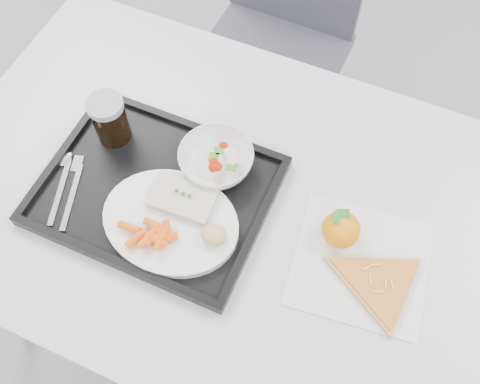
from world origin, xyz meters
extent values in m
cube|color=#AFAFB1|center=(0.00, 0.30, 0.73)|extent=(1.20, 0.80, 0.03)
cylinder|color=#47474C|center=(-0.54, 0.64, 0.36)|extent=(0.04, 0.04, 0.72)
cylinder|color=#47474C|center=(0.54, 0.64, 0.36)|extent=(0.04, 0.04, 0.72)
cube|color=#3D3E45|center=(-0.14, 0.92, 0.45)|extent=(0.43, 0.43, 0.04)
cylinder|color=#47474C|center=(-0.32, 0.74, 0.21)|extent=(0.02, 0.02, 0.43)
cylinder|color=#47474C|center=(0.04, 0.74, 0.21)|extent=(0.02, 0.02, 0.43)
cylinder|color=#47474C|center=(-0.32, 1.10, 0.21)|extent=(0.02, 0.02, 0.43)
cylinder|color=#47474C|center=(0.04, 1.10, 0.21)|extent=(0.02, 0.02, 0.43)
cube|color=black|center=(-0.13, 0.25, 0.76)|extent=(0.45, 0.35, 0.01)
cube|color=black|center=(-0.13, 0.42, 0.77)|extent=(0.45, 0.02, 0.01)
cube|color=black|center=(-0.13, 0.08, 0.77)|extent=(0.45, 0.02, 0.01)
cube|color=black|center=(0.09, 0.25, 0.77)|extent=(0.02, 0.32, 0.01)
cube|color=black|center=(-0.34, 0.25, 0.77)|extent=(0.02, 0.32, 0.01)
cylinder|color=white|center=(-0.06, 0.20, 0.77)|extent=(0.27, 0.27, 0.02)
cube|color=beige|center=(-0.06, 0.24, 0.79)|extent=(0.13, 0.08, 0.02)
sphere|color=#236B1C|center=(-0.07, 0.25, 0.81)|extent=(0.01, 0.01, 0.01)
sphere|color=#236B1C|center=(-0.06, 0.25, 0.81)|extent=(0.01, 0.01, 0.01)
sphere|color=#236B1C|center=(-0.05, 0.25, 0.81)|extent=(0.01, 0.01, 0.01)
ellipsoid|color=#D8B386|center=(0.03, 0.20, 0.80)|extent=(0.06, 0.05, 0.03)
imported|color=white|center=(-0.04, 0.35, 0.79)|extent=(0.15, 0.15, 0.05)
cylinder|color=black|center=(-0.27, 0.34, 0.81)|extent=(0.07, 0.07, 0.10)
cylinder|color=#A5A8AD|center=(-0.27, 0.34, 0.87)|extent=(0.07, 0.07, 0.01)
cube|color=silver|center=(-0.30, 0.17, 0.77)|extent=(0.06, 0.15, 0.00)
ellipsoid|color=silver|center=(-0.33, 0.24, 0.77)|extent=(0.04, 0.05, 0.01)
cube|color=silver|center=(-0.27, 0.17, 0.77)|extent=(0.06, 0.15, 0.00)
cube|color=silver|center=(-0.30, 0.24, 0.77)|extent=(0.03, 0.04, 0.00)
cube|color=silver|center=(0.30, 0.27, 0.75)|extent=(0.28, 0.27, 0.00)
ellipsoid|color=orange|center=(0.24, 0.31, 0.79)|extent=(0.07, 0.07, 0.07)
cube|color=#236B1C|center=(0.24, 0.31, 0.81)|extent=(0.04, 0.05, 0.02)
cube|color=#236B1C|center=(0.24, 0.31, 0.81)|extent=(0.05, 0.03, 0.02)
cylinder|color=#DAB169|center=(0.34, 0.24, 0.76)|extent=(0.24, 0.24, 0.01)
cylinder|color=#AF521D|center=(0.34, 0.24, 0.77)|extent=(0.21, 0.21, 0.00)
cube|color=#EABC47|center=(0.36, 0.25, 0.77)|extent=(0.01, 0.02, 0.00)
cube|color=#EABC47|center=(0.32, 0.24, 0.77)|extent=(0.01, 0.02, 0.00)
cube|color=#EABC47|center=(0.32, 0.27, 0.77)|extent=(0.02, 0.01, 0.00)
cube|color=#EABC47|center=(0.34, 0.22, 0.77)|extent=(0.02, 0.01, 0.00)
cube|color=#EABC47|center=(0.31, 0.26, 0.77)|extent=(0.02, 0.02, 0.00)
cube|color=#EABC47|center=(0.35, 0.24, 0.77)|extent=(0.01, 0.02, 0.00)
cylinder|color=#FB5E0F|center=(-0.08, 0.14, 0.80)|extent=(0.03, 0.05, 0.01)
cylinder|color=#FB5E0F|center=(-0.08, 0.15, 0.80)|extent=(0.02, 0.04, 0.01)
cylinder|color=#FB5E0F|center=(-0.10, 0.13, 0.79)|extent=(0.03, 0.05, 0.01)
cylinder|color=#FB5E0F|center=(-0.05, 0.17, 0.79)|extent=(0.04, 0.04, 0.01)
cylinder|color=#FB5E0F|center=(-0.05, 0.16, 0.79)|extent=(0.04, 0.03, 0.01)
cylinder|color=#FB5E0F|center=(-0.08, 0.17, 0.80)|extent=(0.04, 0.02, 0.01)
cylinder|color=#FB5E0F|center=(-0.12, 0.15, 0.79)|extent=(0.04, 0.02, 0.01)
cylinder|color=#FB5E0F|center=(-0.07, 0.14, 0.80)|extent=(0.04, 0.02, 0.01)
cylinder|color=#FB5E0F|center=(-0.07, 0.16, 0.80)|extent=(0.05, 0.03, 0.01)
cylinder|color=#FB5E0F|center=(-0.06, 0.15, 0.80)|extent=(0.02, 0.04, 0.01)
sphere|color=#BF1B02|center=(-0.04, 0.38, 0.80)|extent=(0.02, 0.02, 0.02)
sphere|color=#BF1B02|center=(-0.04, 0.34, 0.80)|extent=(0.02, 0.02, 0.02)
sphere|color=#BF1B02|center=(-0.03, 0.33, 0.80)|extent=(0.02, 0.02, 0.02)
sphere|color=#BF1B02|center=(-0.03, 0.33, 0.80)|extent=(0.02, 0.02, 0.02)
ellipsoid|color=silver|center=(-0.02, 0.37, 0.80)|extent=(0.03, 0.03, 0.02)
ellipsoid|color=silver|center=(-0.02, 0.37, 0.80)|extent=(0.03, 0.03, 0.02)
ellipsoid|color=silver|center=(0.00, 0.35, 0.80)|extent=(0.03, 0.03, 0.02)
cube|color=#447D23|center=(-0.04, 0.35, 0.80)|extent=(0.02, 0.02, 0.00)
cube|color=#447D23|center=(0.00, 0.34, 0.80)|extent=(0.02, 0.02, 0.00)
cube|color=#447D23|center=(-0.04, 0.37, 0.80)|extent=(0.03, 0.03, 0.00)
camera|label=1|loc=(0.24, -0.16, 1.70)|focal=40.00mm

